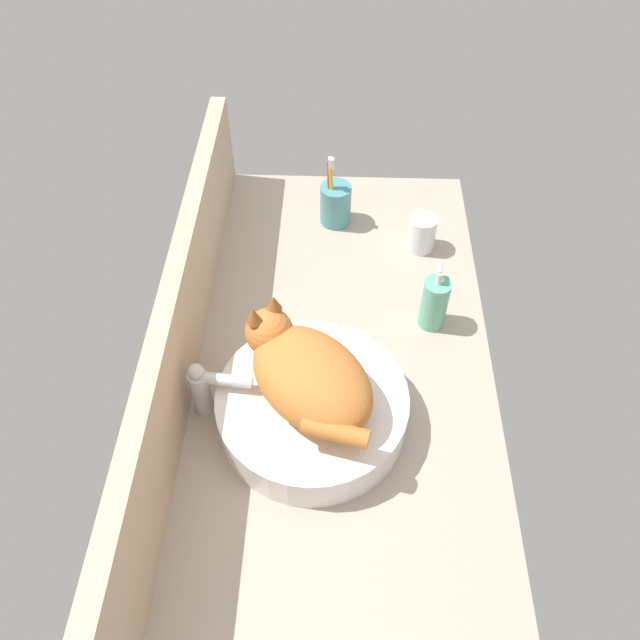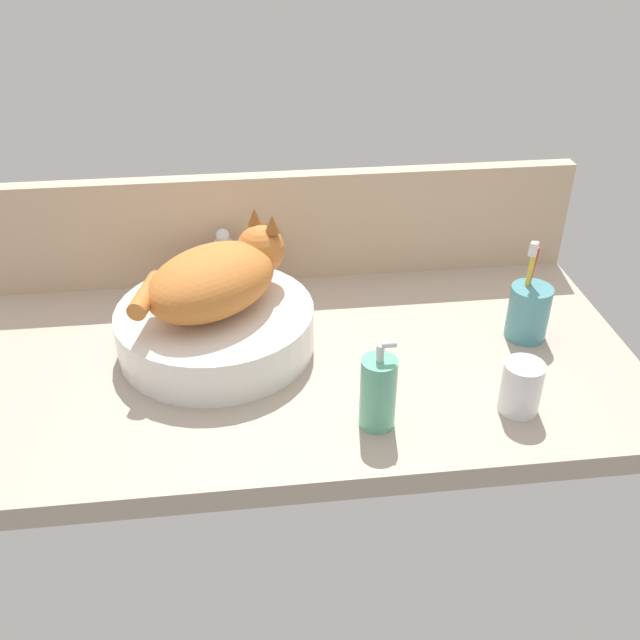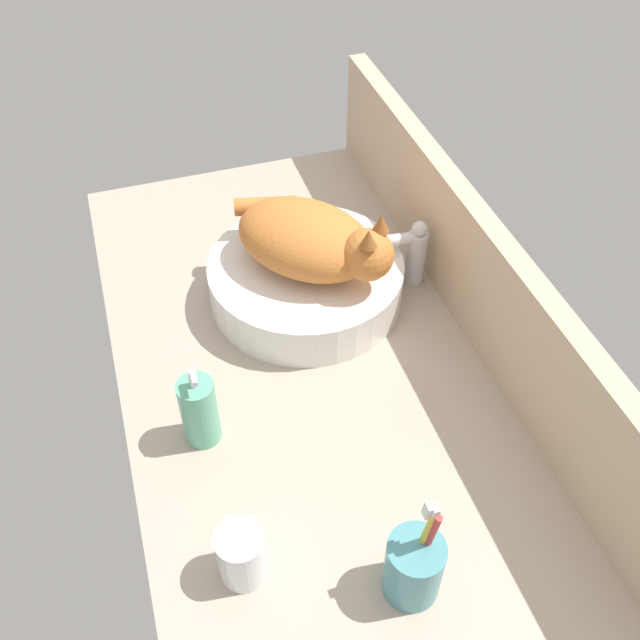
{
  "view_description": "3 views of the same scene",
  "coord_description": "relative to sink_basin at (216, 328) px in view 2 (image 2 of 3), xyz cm",
  "views": [
    {
      "loc": [
        -74.66,
        0.7,
        102.17
      ],
      "look_at": [
        2.9,
        3.4,
        8.58
      ],
      "focal_mm": 35.0,
      "sensor_mm": 36.0,
      "label": 1
    },
    {
      "loc": [
        -8.5,
        -102.96,
        73.52
      ],
      "look_at": [
        3.66,
        -0.75,
        7.53
      ],
      "focal_mm": 40.0,
      "sensor_mm": 36.0,
      "label": 2
    },
    {
      "loc": [
        76.46,
        -22.44,
        90.64
      ],
      "look_at": [
        -0.54,
        2.4,
        7.82
      ],
      "focal_mm": 40.0,
      "sensor_mm": 36.0,
      "label": 3
    }
  ],
  "objects": [
    {
      "name": "ground_plane",
      "position": [
        14.36,
        -4.22,
        -6.04
      ],
      "size": [
        118.51,
        62.64,
        4.0
      ],
      "primitive_type": "cube",
      "color": "#B2A08E"
    },
    {
      "name": "backsplash_panel",
      "position": [
        14.36,
        25.31,
        7.18
      ],
      "size": [
        118.51,
        3.6,
        22.44
      ],
      "primitive_type": "cube",
      "color": "#CCAD8C",
      "rests_on": "ground_plane"
    },
    {
      "name": "sink_basin",
      "position": [
        0.0,
        0.0,
        0.0
      ],
      "size": [
        34.82,
        34.82,
        8.07
      ],
      "primitive_type": "cylinder",
      "color": "white",
      "rests_on": "ground_plane"
    },
    {
      "name": "cat",
      "position": [
        0.96,
        0.98,
        9.79
      ],
      "size": [
        29.94,
        29.39,
        14.0
      ],
      "color": "#CC7533",
      "rests_on": "sink_basin"
    },
    {
      "name": "faucet",
      "position": [
        1.73,
        19.37,
        3.27
      ],
      "size": [
        3.79,
        11.86,
        13.6
      ],
      "color": "silver",
      "rests_on": "ground_plane"
    },
    {
      "name": "soap_dispenser",
      "position": [
        24.62,
        -24.02,
        2.12
      ],
      "size": [
        5.56,
        5.56,
        15.35
      ],
      "color": "#60B793",
      "rests_on": "ground_plane"
    },
    {
      "name": "toothbrush_cup",
      "position": [
        56.21,
        -3.12,
        1.36
      ],
      "size": [
        7.43,
        7.43,
        18.67
      ],
      "color": "teal",
      "rests_on": "ground_plane"
    },
    {
      "name": "water_glass",
      "position": [
        47.63,
        -23.28,
        -0.26
      ],
      "size": [
        6.43,
        6.43,
        8.79
      ],
      "color": "white",
      "rests_on": "ground_plane"
    }
  ]
}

